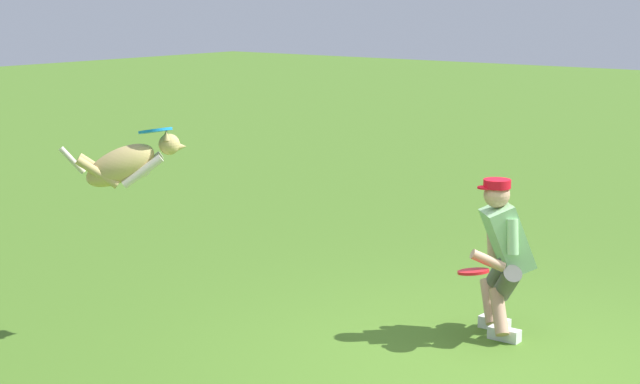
% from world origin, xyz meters
% --- Properties ---
extents(ground_plane, '(60.00, 60.00, 0.00)m').
position_xyz_m(ground_plane, '(0.00, 0.00, 0.00)').
color(ground_plane, '#497323').
extents(person, '(0.57, 0.70, 1.29)m').
position_xyz_m(person, '(0.28, -0.72, 0.70)').
color(person, silver).
rests_on(person, ground_plane).
extents(dog, '(0.73, 0.77, 0.51)m').
position_xyz_m(dog, '(2.68, 1.10, 1.41)').
color(dog, tan).
extents(frisbee_flying, '(0.37, 0.37, 0.09)m').
position_xyz_m(frisbee_flying, '(2.55, 0.91, 1.67)').
color(frisbee_flying, '#198BDE').
extents(frisbee_held, '(0.34, 0.35, 0.07)m').
position_xyz_m(frisbee_held, '(0.33, -0.33, 0.61)').
color(frisbee_held, red).
rests_on(frisbee_held, person).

